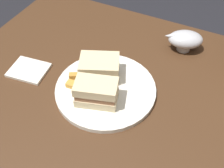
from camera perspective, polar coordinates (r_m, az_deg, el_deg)
name	(u,v)px	position (r m, az deg, el deg)	size (l,w,h in m)	color
dining_table	(117,152)	(1.05, 1.00, -14.27)	(1.01, 0.78, 0.71)	#422816
plate	(106,89)	(0.76, -1.35, -1.11)	(0.28, 0.28, 0.01)	silver
sandwich_half_left	(99,68)	(0.76, -2.67, 3.44)	(0.13, 0.12, 0.06)	beige
sandwich_half_right	(96,92)	(0.70, -3.32, -1.75)	(0.12, 0.09, 0.07)	beige
potato_wedge_front	(92,75)	(0.77, -4.31, 2.01)	(0.04, 0.02, 0.02)	#AD702D
potato_wedge_middle	(76,86)	(0.75, -7.72, -0.32)	(0.05, 0.02, 0.01)	gold
potato_wedge_back	(92,80)	(0.76, -4.16, 0.85)	(0.04, 0.02, 0.02)	gold
potato_wedge_left_edge	(78,76)	(0.78, -7.26, 1.71)	(0.05, 0.02, 0.02)	#B77F33
potato_wedge_right_edge	(93,95)	(0.72, -4.13, -2.40)	(0.05, 0.02, 0.02)	#AD702D
gravy_boat	(185,39)	(0.89, 15.18, 9.09)	(0.13, 0.11, 0.07)	#B7B7BC
napkin	(29,70)	(0.85, -17.19, 2.84)	(0.11, 0.09, 0.01)	silver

